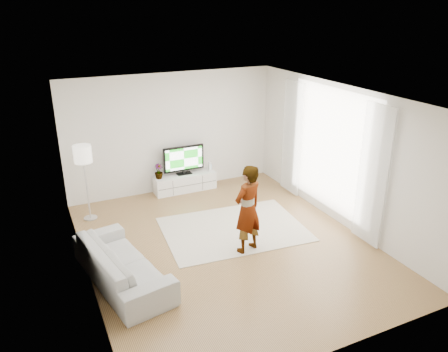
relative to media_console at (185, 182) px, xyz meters
name	(u,v)px	position (x,y,z in m)	size (l,w,h in m)	color
floor	(227,245)	(-0.19, -2.76, -0.21)	(6.00, 6.00, 0.00)	#A7834B
ceiling	(228,96)	(-0.19, -2.76, 2.59)	(6.00, 6.00, 0.00)	white
wall_left	(80,201)	(-2.69, -2.76, 1.19)	(0.02, 6.00, 2.80)	silver
wall_right	(341,156)	(2.31, -2.76, 1.19)	(0.02, 6.00, 2.80)	silver
wall_back	(172,133)	(-0.19, 0.24, 1.19)	(5.00, 0.02, 2.80)	silver
wall_front	(337,261)	(-0.19, -5.76, 1.19)	(5.00, 0.02, 2.80)	silver
window	(331,150)	(2.29, -2.46, 1.24)	(0.01, 2.60, 2.50)	white
curtain_near	(373,176)	(2.21, -3.76, 1.14)	(0.04, 0.70, 2.60)	white
curtain_far	(292,138)	(2.21, -1.16, 1.14)	(0.04, 0.70, 2.60)	white
media_console	(185,182)	(0.00, 0.00, 0.00)	(1.49, 0.42, 0.42)	white
television	(184,159)	(0.00, 0.03, 0.58)	(0.99, 0.20, 0.69)	black
game_console	(210,166)	(0.65, 0.00, 0.31)	(0.08, 0.16, 0.21)	white
potted_plant	(159,171)	(-0.63, 0.00, 0.38)	(0.20, 0.20, 0.35)	#3F7238
rug	(234,229)	(0.20, -2.26, -0.20)	(2.76, 1.99, 0.01)	beige
player	(248,209)	(0.06, -3.08, 0.63)	(0.60, 0.39, 1.64)	#334772
sofa	(122,263)	(-2.20, -3.05, 0.12)	(2.24, 0.88, 0.65)	#B6B6B1
floor_lamp	(83,157)	(-2.32, -0.55, 1.15)	(0.36, 0.36, 1.61)	silver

